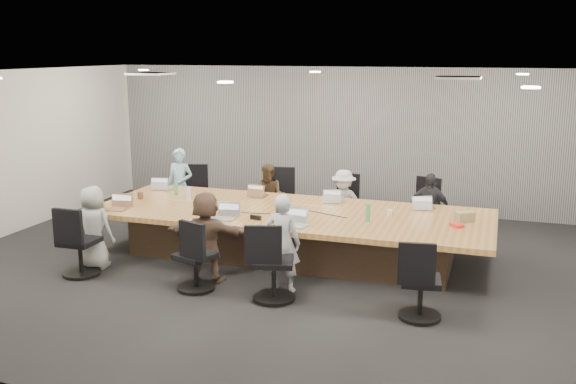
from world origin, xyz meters
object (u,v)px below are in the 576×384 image
(laptop_1, at_px, (259,195))
(chair_1, at_px, (277,202))
(bottle_green_left, at_px, (176,188))
(canvas_bag, at_px, (465,217))
(chair_3, at_px, (430,215))
(snack_packet, at_px, (457,225))
(person_6, at_px, (283,243))
(laptop_0, at_px, (165,188))
(chair_5, at_px, (195,262))
(laptop_2, at_px, (335,201))
(laptop_6, at_px, (296,225))
(laptop_5, at_px, (223,219))
(chair_0, at_px, (189,197))
(person_5, at_px, (206,237))
(laptop_3, at_px, (425,208))
(chair_4, at_px, (80,247))
(chair_7, at_px, (421,287))
(person_2, at_px, (343,204))
(conference_table, at_px, (290,232))
(person_0, at_px, (180,186))
(bottle_green_right, at_px, (368,213))
(mug_brown, at_px, (140,196))
(person_1, at_px, (270,197))
(person_4, at_px, (94,227))
(chair_2, at_px, (348,209))
(stapler, at_px, (256,218))
(laptop_4, at_px, (115,209))
(chair_6, at_px, (274,268))
(person_3, at_px, (429,209))

(laptop_1, bearing_deg, chair_1, -85.85)
(bottle_green_left, height_order, canvas_bag, bottle_green_left)
(chair_3, bearing_deg, snack_packet, 126.14)
(person_6, bearing_deg, laptop_0, -35.09)
(snack_packet, bearing_deg, chair_5, -154.06)
(chair_3, distance_m, laptop_2, 1.71)
(laptop_6, bearing_deg, chair_5, -129.90)
(laptop_5, bearing_deg, laptop_1, 81.31)
(chair_0, relative_size, person_5, 0.62)
(laptop_3, height_order, bottle_green_left, bottle_green_left)
(chair_1, bearing_deg, chair_4, 54.61)
(person_6, bearing_deg, laptop_1, -60.27)
(chair_5, distance_m, chair_7, 2.94)
(laptop_0, distance_m, person_2, 3.14)
(conference_table, distance_m, chair_0, 3.09)
(person_0, bearing_deg, conference_table, -29.38)
(chair_5, distance_m, laptop_5, 0.97)
(chair_1, bearing_deg, snack_packet, 142.44)
(laptop_5, bearing_deg, bottle_green_right, 4.93)
(bottle_green_right, distance_m, mug_brown, 3.82)
(person_1, distance_m, laptop_1, 0.57)
(person_4, bearing_deg, chair_2, -134.86)
(chair_7, bearing_deg, snack_packet, 71.22)
(chair_5, relative_size, stapler, 4.67)
(chair_3, relative_size, bottle_green_left, 3.52)
(conference_table, xyz_separation_m, chair_5, (-0.75, -1.70, -0.01))
(person_2, height_order, laptop_4, person_2)
(chair_6, height_order, laptop_2, chair_6)
(person_0, distance_m, person_6, 3.98)
(bottle_green_left, bearing_deg, snack_packet, -6.73)
(chair_3, height_order, bottle_green_left, bottle_green_left)
(bottle_green_left, xyz_separation_m, snack_packet, (4.62, -0.54, -0.10))
(conference_table, bearing_deg, person_3, 35.06)
(laptop_3, xyz_separation_m, laptop_5, (-2.68, -1.60, 0.00))
(chair_6, xyz_separation_m, person_2, (0.16, 3.05, 0.15))
(conference_table, distance_m, canvas_bag, 2.59)
(person_1, bearing_deg, chair_6, -75.23)
(person_1, xyz_separation_m, snack_packet, (3.29, -1.48, 0.17))
(conference_table, height_order, person_3, person_3)
(person_5, bearing_deg, canvas_bag, -163.31)
(chair_5, xyz_separation_m, bottle_green_left, (-1.39, 2.11, 0.47))
(person_4, distance_m, snack_packet, 5.17)
(laptop_6, relative_size, stapler, 1.98)
(chair_2, distance_m, person_5, 3.31)
(laptop_2, xyz_separation_m, laptop_4, (-3.06, -1.60, 0.00))
(conference_table, height_order, chair_2, chair_2)
(chair_3, xyz_separation_m, chair_4, (-4.48, -3.40, 0.00))
(chair_4, height_order, bottle_green_left, bottle_green_left)
(chair_2, height_order, laptop_2, chair_2)
(person_1, height_order, laptop_1, person_1)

